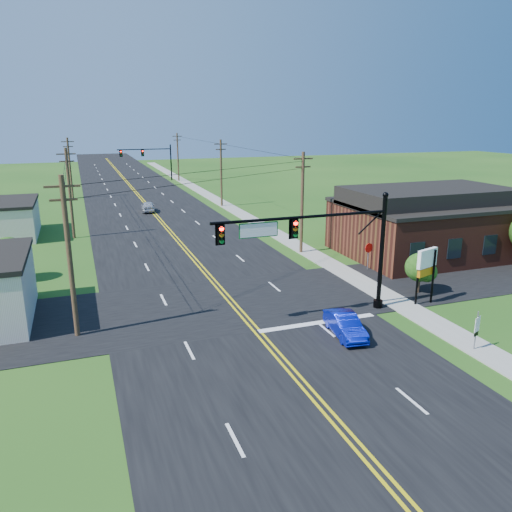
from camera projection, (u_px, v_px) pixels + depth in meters
name	position (u px, v px, depth m)	size (l,w,h in m)	color
ground	(308.00, 395.00, 22.05)	(260.00, 260.00, 0.00)	#1D4814
road_main	(148.00, 208.00, 67.37)	(16.00, 220.00, 0.04)	black
road_cross	(229.00, 303.00, 32.92)	(70.00, 10.00, 0.04)	black
sidewalk	(245.00, 216.00, 61.72)	(2.00, 160.00, 0.08)	gray
signal_mast_main	(318.00, 242.00, 29.44)	(11.30, 0.60, 7.48)	black
signal_mast_far	(148.00, 157.00, 94.80)	(10.98, 0.60, 7.48)	black
brick_building	(425.00, 228.00, 44.25)	(14.20, 11.20, 4.70)	#542218
utility_pole_left_a	(69.00, 255.00, 26.76)	(1.80, 0.28, 9.00)	#3E2B1C
utility_pole_left_b	(70.00, 192.00, 49.42)	(1.80, 0.28, 9.00)	#3E2B1C
utility_pole_left_c	(70.00, 167.00, 73.90)	(1.80, 0.28, 9.00)	#3E2B1C
utility_pole_right_a	(302.00, 201.00, 43.92)	(1.80, 0.28, 9.00)	#3E2B1C
utility_pole_right_b	(221.00, 172.00, 67.49)	(1.80, 0.28, 9.00)	#3E2B1C
utility_pole_right_c	(178.00, 156.00, 94.69)	(1.80, 0.28, 9.00)	#3E2B1C
tree_right_back	(341.00, 213.00, 50.13)	(3.00, 3.00, 4.10)	#3E2B1C
shrub_corner	(420.00, 267.00, 34.40)	(2.00, 2.00, 2.86)	#3E2B1C
tree_left	(8.00, 253.00, 36.86)	(2.40, 2.40, 3.37)	#3E2B1C
blue_car	(345.00, 326.00, 27.83)	(1.32, 3.79, 1.25)	#07149B
distant_car	(148.00, 207.00, 64.55)	(1.61, 3.99, 1.36)	silver
route_sign	(477.00, 328.00, 25.92)	(0.51, 0.25, 2.19)	slate
stop_sign	(369.00, 251.00, 39.71)	(0.78, 0.18, 2.22)	slate
pylon_sign	(427.00, 264.00, 32.05)	(1.81, 0.82, 3.74)	black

